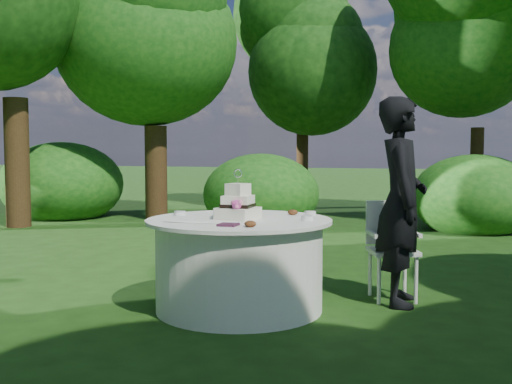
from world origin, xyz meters
TOP-DOWN VIEW (x-y plane):
  - ground at (0.00, 0.00)m, footprint 80.00×80.00m
  - napkins at (0.08, -0.46)m, footprint 0.14×0.14m
  - feather_plume at (-0.28, -0.39)m, footprint 0.48×0.07m
  - guest at (1.27, 0.62)m, footprint 0.52×0.71m
  - table at (0.00, 0.00)m, footprint 1.56×1.56m
  - cake at (0.00, -0.03)m, footprint 0.35×0.35m
  - chair at (1.17, 0.82)m, footprint 0.52×0.52m
  - votives at (0.04, 0.25)m, footprint 1.25×0.48m
  - petal_cups at (0.31, -0.02)m, footprint 0.17×1.01m

SIDE VIEW (x-z plane):
  - ground at x=0.00m, z-range 0.00..0.00m
  - table at x=0.00m, z-range 0.00..0.77m
  - chair at x=1.17m, z-range 0.08..0.96m
  - feather_plume at x=-0.28m, z-range 0.77..0.78m
  - napkins at x=0.08m, z-range 0.77..0.79m
  - votives at x=0.04m, z-range 0.77..0.81m
  - petal_cups at x=0.31m, z-range 0.77..0.82m
  - cake at x=0.00m, z-range 0.67..1.09m
  - guest at x=1.27m, z-range 0.00..1.81m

